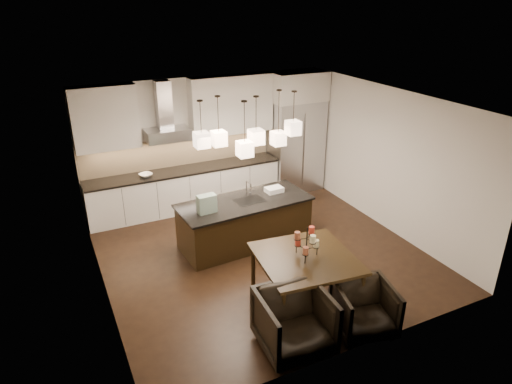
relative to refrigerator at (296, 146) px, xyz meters
name	(u,v)px	position (x,y,z in m)	size (l,w,h in m)	color
floor	(261,253)	(-2.10, -2.38, -1.08)	(5.50, 5.50, 0.02)	black
ceiling	(261,101)	(-2.10, -2.38, 1.73)	(5.50, 5.50, 0.02)	white
wall_back	(206,140)	(-2.10, 0.38, 0.32)	(5.50, 0.02, 2.80)	silver
wall_front	(361,261)	(-2.10, -5.14, 0.32)	(5.50, 0.02, 2.80)	silver
wall_left	(94,214)	(-4.86, -2.38, 0.32)	(0.02, 5.50, 2.80)	silver
wall_right	(387,159)	(0.66, -2.38, 0.32)	(0.02, 5.50, 2.80)	silver
refrigerator	(296,146)	(0.00, 0.00, 0.00)	(1.20, 0.72, 2.15)	#B7B7BA
fridge_panel	(298,86)	(0.00, 0.00, 1.40)	(1.26, 0.72, 0.65)	silver
lower_cabinets	(186,190)	(-2.73, 0.05, -0.64)	(4.21, 0.62, 0.88)	silver
countertop	(185,170)	(-2.73, 0.05, -0.17)	(4.21, 0.66, 0.04)	black
backsplash	(180,151)	(-2.73, 0.35, 0.16)	(4.21, 0.02, 0.63)	tan
upper_cab_left	(105,118)	(-4.20, 0.19, 1.10)	(1.25, 0.35, 1.25)	silver
upper_cab_right	(231,105)	(-1.55, 0.19, 1.10)	(1.86, 0.35, 1.25)	silver
hood_canopy	(167,135)	(-3.03, 0.10, 0.65)	(0.90, 0.52, 0.24)	#B7B7BA
hood_chimney	(164,105)	(-3.03, 0.21, 1.24)	(0.30, 0.28, 0.96)	#B7B7BA
fruit_bowl	(146,175)	(-3.57, 0.00, -0.12)	(0.26, 0.26, 0.06)	silver
island_body	(245,223)	(-2.21, -1.91, -0.65)	(2.39, 0.96, 0.84)	black
island_top	(244,202)	(-2.21, -1.91, -0.21)	(2.47, 1.03, 0.04)	black
faucet	(246,189)	(-2.12, -1.80, -0.01)	(0.10, 0.23, 0.36)	silver
tote_bag	(207,204)	(-2.99, -2.05, -0.03)	(0.33, 0.17, 0.33)	#205131
food_container	(274,190)	(-1.52, -1.78, -0.15)	(0.33, 0.23, 0.10)	silver
dining_table	(305,280)	(-2.16, -3.99, -0.66)	(1.38, 1.38, 0.83)	black
candelabra	(307,242)	(-2.16, -3.99, 0.00)	(0.40, 0.40, 0.49)	black
candle_a	(316,243)	(-2.00, -4.01, -0.05)	(0.08, 0.08, 0.11)	#F6EEB2
candle_b	(298,242)	(-2.22, -3.85, -0.05)	(0.08, 0.08, 0.11)	red
candle_c	(306,251)	(-2.25, -4.11, -0.05)	(0.08, 0.08, 0.11)	#954D33
candle_d	(312,230)	(-2.02, -3.90, 0.13)	(0.08, 0.08, 0.11)	red
candle_e	(297,235)	(-2.30, -3.95, 0.13)	(0.08, 0.08, 0.11)	#954D33
candle_f	(313,239)	(-2.15, -4.13, 0.13)	(0.08, 0.08, 0.11)	#F6EEB2
armchair_left	(295,322)	(-2.78, -4.76, -0.65)	(0.91, 0.93, 0.85)	black
armchair_right	(364,309)	(-1.72, -4.87, -0.71)	(0.78, 0.80, 0.73)	black
pendant_a	(202,140)	(-2.94, -1.82, 1.05)	(0.24, 0.24, 0.26)	beige
pendant_b	(219,138)	(-2.56, -1.62, 0.97)	(0.24, 0.24, 0.26)	beige
pendant_c	(256,137)	(-1.97, -1.92, 1.00)	(0.24, 0.24, 0.26)	beige
pendant_d	(278,138)	(-1.36, -1.61, 0.81)	(0.24, 0.24, 0.26)	beige
pendant_e	(293,128)	(-1.17, -1.83, 1.05)	(0.24, 0.24, 0.26)	beige
pendant_f	(245,149)	(-2.31, -2.17, 0.91)	(0.24, 0.24, 0.26)	beige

